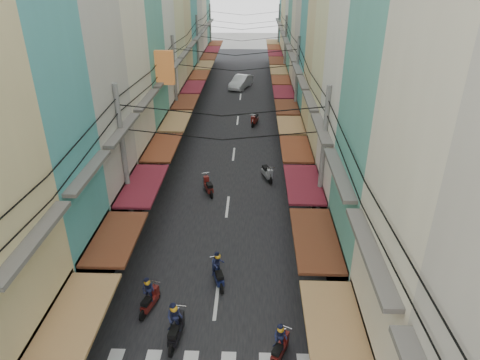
% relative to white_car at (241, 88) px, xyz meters
% --- Properties ---
extents(ground, '(160.00, 160.00, 0.00)m').
position_rel_white_car_xyz_m(ground, '(0.08, -33.82, 0.00)').
color(ground, slate).
rests_on(ground, ground).
extents(road, '(10.00, 80.00, 0.02)m').
position_rel_white_car_xyz_m(road, '(0.08, -13.82, 0.01)').
color(road, black).
rests_on(road, ground).
extents(sidewalk_left, '(3.00, 80.00, 0.06)m').
position_rel_white_car_xyz_m(sidewalk_left, '(-6.42, -13.82, 0.03)').
color(sidewalk_left, gray).
rests_on(sidewalk_left, ground).
extents(sidewalk_right, '(3.00, 80.00, 0.06)m').
position_rel_white_car_xyz_m(sidewalk_right, '(6.58, -13.82, 0.03)').
color(sidewalk_right, gray).
rests_on(sidewalk_right, ground).
extents(building_row_left, '(7.80, 67.67, 23.70)m').
position_rel_white_car_xyz_m(building_row_left, '(-7.84, -17.26, 9.78)').
color(building_row_left, silver).
rests_on(building_row_left, ground).
extents(building_row_right, '(7.80, 68.98, 22.59)m').
position_rel_white_car_xyz_m(building_row_right, '(7.99, -17.38, 9.41)').
color(building_row_right, teal).
rests_on(building_row_right, ground).
extents(utility_poles, '(10.20, 66.13, 8.20)m').
position_rel_white_car_xyz_m(utility_poles, '(0.08, -18.81, 6.59)').
color(utility_poles, gray).
rests_on(utility_poles, ground).
extents(white_car, '(5.58, 3.57, 1.84)m').
position_rel_white_car_xyz_m(white_car, '(0.00, 0.00, 0.00)').
color(white_car, white).
rests_on(white_car, ground).
extents(bicycle, '(1.75, 1.13, 1.13)m').
position_rel_white_car_xyz_m(bicycle, '(6.92, -35.75, 0.00)').
color(bicycle, black).
rests_on(bicycle, ground).
extents(moving_scooters, '(5.79, 27.61, 1.85)m').
position_rel_white_car_xyz_m(moving_scooters, '(0.08, -31.61, 0.52)').
color(moving_scooters, black).
rests_on(moving_scooters, ground).
extents(parked_scooters, '(12.83, 15.90, 1.01)m').
position_rel_white_car_xyz_m(parked_scooters, '(4.36, -37.84, 0.46)').
color(parked_scooters, black).
rests_on(parked_scooters, ground).
extents(pedestrians, '(13.05, 25.26, 2.26)m').
position_rel_white_car_xyz_m(pedestrians, '(-3.89, -31.60, 1.08)').
color(pedestrians, '#251F29').
rests_on(pedestrians, ground).
extents(market_umbrella, '(2.32, 2.32, 2.45)m').
position_rel_white_car_xyz_m(market_umbrella, '(6.69, -34.78, 2.16)').
color(market_umbrella, '#B2B2B7').
rests_on(market_umbrella, ground).
extents(traffic_sign, '(0.10, 0.57, 2.62)m').
position_rel_white_car_xyz_m(traffic_sign, '(4.86, -32.92, 1.88)').
color(traffic_sign, gray).
rests_on(traffic_sign, ground).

